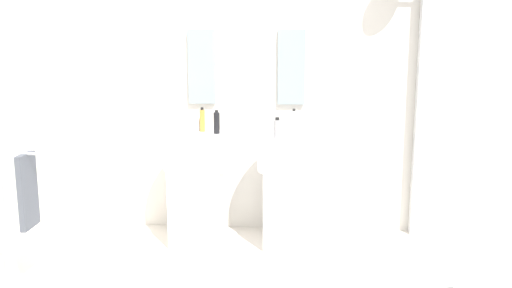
# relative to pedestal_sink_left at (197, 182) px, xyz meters

# --- Properties ---
(rear_partition) EXTENTS (4.80, 0.10, 2.60)m
(rear_partition) POSITION_rel_pedestal_sink_left_xyz_m (0.37, 0.42, 0.81)
(rear_partition) COLOR silver
(rear_partition) RESTS_ON ground_plane
(pedestal_sink_left) EXTENTS (0.51, 0.51, 0.99)m
(pedestal_sink_left) POSITION_rel_pedestal_sink_left_xyz_m (0.00, 0.00, 0.00)
(pedestal_sink_left) COLOR white
(pedestal_sink_left) RESTS_ON ground_plane
(pedestal_sink_right) EXTENTS (0.51, 0.51, 0.99)m
(pedestal_sink_right) POSITION_rel_pedestal_sink_left_xyz_m (0.74, 0.00, 0.00)
(pedestal_sink_right) COLOR white
(pedestal_sink_right) RESTS_ON ground_plane
(vanity_mirror_left) EXTENTS (0.22, 0.03, 0.61)m
(vanity_mirror_left) POSITION_rel_pedestal_sink_left_xyz_m (0.00, 0.35, 0.89)
(vanity_mirror_left) COLOR #8C9EA8
(vanity_mirror_right) EXTENTS (0.22, 0.03, 0.61)m
(vanity_mirror_right) POSITION_rel_pedestal_sink_left_xyz_m (0.74, 0.35, 0.89)
(vanity_mirror_right) COLOR #8C9EA8
(shower_column) EXTENTS (0.49, 0.24, 2.05)m
(shower_column) POSITION_rel_pedestal_sink_left_xyz_m (1.81, 0.29, 0.59)
(shower_column) COLOR #B7BABF
(shower_column) RESTS_ON ground_plane
(lounge_chair) EXTENTS (1.04, 1.04, 0.65)m
(lounge_chair) POSITION_rel_pedestal_sink_left_xyz_m (1.65, -1.31, -0.14)
(lounge_chair) COLOR #B7BABF
(lounge_chair) RESTS_ON ground_plane
(towel_rack) EXTENTS (0.37, 0.22, 0.95)m
(towel_rack) POSITION_rel_pedestal_sink_left_xyz_m (-1.00, -0.86, 0.13)
(towel_rack) COLOR #B7BABF
(towel_rack) RESTS_ON ground_plane
(soap_bottle_amber) EXTENTS (0.04, 0.04, 0.20)m
(soap_bottle_amber) POSITION_rel_pedestal_sink_left_xyz_m (0.03, 0.12, 0.48)
(soap_bottle_amber) COLOR #C68C38
(soap_bottle_amber) RESTS_ON pedestal_sink_left
(soap_bottle_white) EXTENTS (0.04, 0.04, 0.19)m
(soap_bottle_white) POSITION_rel_pedestal_sink_left_xyz_m (0.77, 0.14, 0.48)
(soap_bottle_white) COLOR white
(soap_bottle_white) RESTS_ON pedestal_sink_right
(soap_bottle_black) EXTENTS (0.05, 0.05, 0.19)m
(soap_bottle_black) POSITION_rel_pedestal_sink_left_xyz_m (0.16, 0.04, 0.48)
(soap_bottle_black) COLOR black
(soap_bottle_black) RESTS_ON pedestal_sink_left
(soap_bottle_grey) EXTENTS (0.06, 0.06, 0.16)m
(soap_bottle_grey) POSITION_rel_pedestal_sink_left_xyz_m (0.64, -0.14, 0.47)
(soap_bottle_grey) COLOR #99999E
(soap_bottle_grey) RESTS_ON pedestal_sink_right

